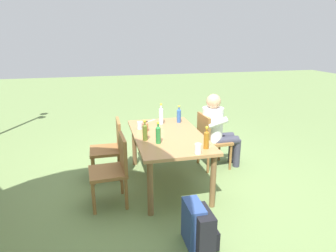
{
  "coord_description": "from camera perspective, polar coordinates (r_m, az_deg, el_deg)",
  "views": [
    {
      "loc": [
        -3.67,
        0.88,
        2.01
      ],
      "look_at": [
        0.0,
        0.0,
        0.85
      ],
      "focal_mm": 31.29,
      "sensor_mm": 36.0,
      "label": 1
    }
  ],
  "objects": [
    {
      "name": "ground_plane",
      "position": [
        4.28,
        -0.0,
        -10.9
      ],
      "size": [
        24.0,
        24.0,
        0.0
      ],
      "primitive_type": "plane",
      "color": "#6B844C"
    },
    {
      "name": "dining_table",
      "position": [
        4.02,
        -0.0,
        -2.82
      ],
      "size": [
        1.61,
        0.92,
        0.73
      ],
      "color": "#A37547",
      "rests_on": "ground_plane"
    },
    {
      "name": "chair_near_right",
      "position": [
        4.61,
        8.21,
        -2.32
      ],
      "size": [
        0.47,
        0.47,
        0.87
      ],
      "color": "olive",
      "rests_on": "ground_plane"
    },
    {
      "name": "chair_far_left",
      "position": [
        3.65,
        -10.47,
        -7.83
      ],
      "size": [
        0.46,
        0.46,
        0.87
      ],
      "color": "olive",
      "rests_on": "ground_plane"
    },
    {
      "name": "chair_far_right",
      "position": [
        4.31,
        -11.05,
        -3.86
      ],
      "size": [
        0.44,
        0.44,
        0.87
      ],
      "color": "olive",
      "rests_on": "ground_plane"
    },
    {
      "name": "person_in_white_shirt",
      "position": [
        4.6,
        9.53,
        -0.23
      ],
      "size": [
        0.47,
        0.61,
        1.18
      ],
      "color": "white",
      "rests_on": "ground_plane"
    },
    {
      "name": "bottle_amber",
      "position": [
        3.49,
        7.48,
        -2.53
      ],
      "size": [
        0.06,
        0.06,
        0.27
      ],
      "color": "#996019",
      "rests_on": "dining_table"
    },
    {
      "name": "bottle_clear",
      "position": [
        4.42,
        -1.34,
        2.11
      ],
      "size": [
        0.06,
        0.06,
        0.32
      ],
      "color": "white",
      "rests_on": "dining_table"
    },
    {
      "name": "bottle_green",
      "position": [
        3.63,
        -1.93,
        -1.59
      ],
      "size": [
        0.06,
        0.06,
        0.28
      ],
      "color": "#287A38",
      "rests_on": "dining_table"
    },
    {
      "name": "bottle_blue",
      "position": [
        4.52,
        2.14,
        2.13
      ],
      "size": [
        0.06,
        0.06,
        0.27
      ],
      "color": "#2D56A3",
      "rests_on": "dining_table"
    },
    {
      "name": "bottle_olive",
      "position": [
        3.75,
        -4.51,
        -1.1
      ],
      "size": [
        0.06,
        0.06,
        0.27
      ],
      "color": "#566623",
      "rests_on": "dining_table"
    },
    {
      "name": "cup_glass",
      "position": [
        4.22,
        -5.49,
        0.11
      ],
      "size": [
        0.08,
        0.08,
        0.11
      ],
      "primitive_type": "cylinder",
      "color": "silver",
      "rests_on": "dining_table"
    },
    {
      "name": "cup_white",
      "position": [
        3.35,
        5.86,
        -4.43
      ],
      "size": [
        0.07,
        0.07,
        0.12
      ],
      "primitive_type": "cylinder",
      "color": "white",
      "rests_on": "dining_table"
    },
    {
      "name": "cup_terracotta",
      "position": [
        4.12,
        -4.44,
        -0.23
      ],
      "size": [
        0.08,
        0.08,
        0.12
      ],
      "primitive_type": "cylinder",
      "color": "#BC6B47",
      "rests_on": "dining_table"
    },
    {
      "name": "table_knife",
      "position": [
        4.59,
        -3.82,
        0.92
      ],
      "size": [
        0.15,
        0.21,
        0.01
      ],
      "color": "silver",
      "rests_on": "dining_table"
    },
    {
      "name": "backpack_by_near_side",
      "position": [
        3.08,
        5.19,
        -18.56
      ],
      "size": [
        0.32,
        0.22,
        0.45
      ],
      "color": "#2D4784",
      "rests_on": "ground_plane"
    },
    {
      "name": "backpack_by_far_side",
      "position": [
        3.03,
        6.85,
        -19.61
      ],
      "size": [
        0.33,
        0.23,
        0.43
      ],
      "color": "black",
      "rests_on": "ground_plane"
    }
  ]
}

